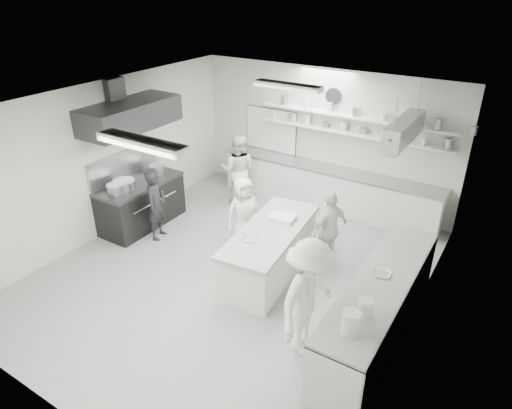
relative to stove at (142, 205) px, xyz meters
The scene contains 27 objects.
floor 2.67m from the stove, ahead, with size 6.00×7.00×0.02m, color gray.
ceiling 3.67m from the stove, ahead, with size 6.00×7.00×0.02m, color white.
wall_back 4.18m from the stove, 50.01° to the left, with size 6.00×0.04×3.00m, color beige.
wall_front 4.80m from the stove, 56.31° to the right, with size 6.00×0.04×3.00m, color beige.
wall_left 1.19m from the stove, 135.00° to the right, with size 0.04×7.00×3.00m, color beige.
wall_right 5.71m from the stove, ahead, with size 0.04×7.00×3.00m, color beige.
stove is the anchor object (origin of this frame).
exhaust_hood 1.90m from the stove, 90.00° to the right, with size 0.85×2.00×0.50m, color #2E2F31.
back_counter 4.03m from the stove, 43.99° to the left, with size 5.00×0.60×0.92m, color silver.
shelf_lower 4.63m from the stove, 41.99° to the left, with size 4.20×0.26×0.04m, color silver.
shelf_upper 4.74m from the stove, 41.99° to the left, with size 4.20×0.26×0.04m, color silver.
pass_through_window 3.49m from the stove, 67.12° to the left, with size 1.30×0.04×1.00m, color black.
wall_clock 4.60m from the stove, 47.54° to the left, with size 0.32×0.32×0.05m, color silver.
right_counter 5.28m from the stove, ahead, with size 0.74×3.30×0.94m, color silver.
pot_rack 5.35m from the stove, 23.50° to the left, with size 0.30×1.60×0.40m, color #9EA0A3.
light_fixture_front 4.22m from the stove, 40.24° to the right, with size 1.30×0.25×0.10m, color silver.
light_fixture_rear 3.86m from the stove, 28.30° to the left, with size 1.30×0.25×0.10m, color silver.
prep_island 3.16m from the stove, ahead, with size 0.85×2.27×0.84m, color silver.
stove_pot 0.68m from the stove, 90.00° to the right, with size 0.42×0.42×0.23m, color #9EA0A3.
cook_stove 0.73m from the stove, 18.17° to the right, with size 0.52×0.34×1.43m, color black.
cook_back 2.25m from the stove, 59.29° to the left, with size 0.79×0.61×1.62m, color silver.
cook_island_left 2.32m from the stove, 10.71° to the left, with size 0.69×0.45×1.42m, color silver.
cook_island_right 3.96m from the stove, 10.04° to the left, with size 0.86×0.36×1.47m, color silver.
cook_right 4.75m from the stove, 17.11° to the right, with size 1.14×0.66×1.77m, color silver.
bowl_island_a 3.12m from the stove, 10.12° to the right, with size 0.26×0.26×0.06m, color #9EA0A3.
bowl_island_b 3.15m from the stove, ahead, with size 0.22×0.22×0.07m, color silver.
bowl_right 5.23m from the stove, ahead, with size 0.26×0.26×0.06m, color silver.
Camera 1 is at (3.89, -5.41, 4.74)m, focal length 31.87 mm.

